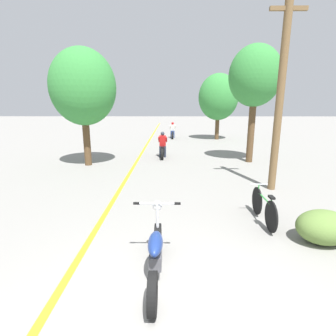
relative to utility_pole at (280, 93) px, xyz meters
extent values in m
plane|color=gray|center=(-3.43, -5.75, -3.14)|extent=(120.00, 120.00, 0.00)
cube|color=yellow|center=(-5.13, 7.27, -3.14)|extent=(0.14, 48.00, 0.01)
cylinder|color=brown|center=(0.00, 0.00, -0.09)|extent=(0.24, 0.24, 6.10)
cube|color=brown|center=(0.00, 0.00, 2.36)|extent=(1.10, 0.10, 0.12)
cylinder|color=#513A23|center=(0.49, 4.31, -1.49)|extent=(0.32, 0.32, 3.30)
ellipsoid|color=#337F38|center=(0.49, 4.31, 0.94)|extent=(2.44, 2.20, 2.81)
cylinder|color=#513A23|center=(0.32, 12.90, -1.96)|extent=(0.32, 0.32, 2.36)
ellipsoid|color=#337F38|center=(0.32, 12.90, 0.21)|extent=(3.13, 2.82, 3.60)
cylinder|color=#513A23|center=(-7.31, 3.53, -1.83)|extent=(0.32, 0.32, 2.61)
ellipsoid|color=#337F38|center=(-7.31, 3.53, 0.40)|extent=(2.92, 2.63, 3.36)
ellipsoid|color=#5B7A38|center=(-0.27, -3.55, -2.79)|extent=(1.10, 0.88, 0.70)
cylinder|color=black|center=(-3.65, -3.99, -2.84)|extent=(0.12, 0.60, 0.60)
cylinder|color=black|center=(-3.65, -5.47, -2.84)|extent=(0.12, 0.60, 0.60)
ellipsoid|color=navy|center=(-3.65, -4.73, -2.50)|extent=(0.24, 0.71, 0.24)
cube|color=#4C4C51|center=(-3.65, -4.73, -2.79)|extent=(0.20, 0.36, 0.24)
cylinder|color=silver|center=(-3.65, -4.08, -2.44)|extent=(0.06, 0.23, 0.81)
cylinder|color=silver|center=(-3.65, -4.17, -2.04)|extent=(0.73, 0.04, 0.04)
cylinder|color=black|center=(-4.02, -4.17, -2.04)|extent=(0.11, 0.05, 0.05)
cylinder|color=black|center=(-3.29, -4.17, -2.04)|extent=(0.11, 0.05, 0.05)
sphere|color=silver|center=(-3.65, -4.08, -2.12)|extent=(0.18, 0.18, 0.18)
cylinder|color=black|center=(-3.86, 6.13, -2.85)|extent=(0.12, 0.58, 0.58)
cylinder|color=black|center=(-3.86, 4.76, -2.85)|extent=(0.12, 0.58, 0.58)
cube|color=black|center=(-3.86, 5.44, -2.67)|extent=(0.20, 0.88, 0.28)
cylinder|color=silver|center=(-3.86, 6.03, -2.21)|extent=(0.50, 0.03, 0.03)
cylinder|color=#282D3D|center=(-3.99, 5.39, -2.83)|extent=(0.11, 0.11, 0.61)
cylinder|color=#282D3D|center=(-3.73, 5.39, -2.83)|extent=(0.11, 0.11, 0.61)
cube|color=red|center=(-3.86, 5.42, -2.25)|extent=(0.34, 0.28, 0.58)
cylinder|color=red|center=(-4.06, 5.58, -2.19)|extent=(0.08, 0.46, 0.36)
cylinder|color=red|center=(-3.66, 5.58, -2.19)|extent=(0.08, 0.46, 0.36)
sphere|color=#2D333D|center=(-3.86, 5.46, -1.86)|extent=(0.20, 0.20, 0.20)
cylinder|color=black|center=(-3.27, 14.44, -2.83)|extent=(0.12, 0.62, 0.62)
cylinder|color=black|center=(-3.27, 13.00, -2.83)|extent=(0.12, 0.62, 0.62)
cube|color=navy|center=(-3.27, 13.72, -2.65)|extent=(0.20, 0.92, 0.28)
cylinder|color=silver|center=(-3.27, 14.34, -2.17)|extent=(0.50, 0.03, 0.03)
cylinder|color=slate|center=(-3.40, 13.67, -2.82)|extent=(0.11, 0.11, 0.63)
cylinder|color=slate|center=(-3.14, 13.67, -2.82)|extent=(0.11, 0.11, 0.63)
cube|color=silver|center=(-3.27, 13.70, -2.27)|extent=(0.34, 0.27, 0.51)
cylinder|color=silver|center=(-3.47, 13.86, -2.22)|extent=(0.08, 0.40, 0.32)
cylinder|color=silver|center=(-3.07, 13.86, -2.22)|extent=(0.08, 0.40, 0.32)
sphere|color=#B21919|center=(-3.27, 13.74, -1.91)|extent=(0.22, 0.22, 0.22)
cylinder|color=black|center=(-1.16, -2.08, -2.78)|extent=(0.04, 0.72, 0.72)
cylinder|color=black|center=(-1.16, -3.07, -2.78)|extent=(0.04, 0.72, 0.72)
cylinder|color=#2D8C38|center=(-1.16, -2.57, -2.53)|extent=(0.04, 0.79, 0.04)
cylinder|color=#2D8C38|center=(-1.16, -2.99, -2.57)|extent=(0.03, 0.03, 0.43)
cube|color=black|center=(-1.16, -2.99, -2.35)|extent=(0.10, 0.20, 0.05)
cylinder|color=#2D8C38|center=(-1.16, -2.13, -2.55)|extent=(0.03, 0.03, 0.47)
cylinder|color=silver|center=(-1.16, -2.13, -2.32)|extent=(0.44, 0.03, 0.03)
camera|label=1|loc=(-3.41, -8.51, -0.34)|focal=28.00mm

